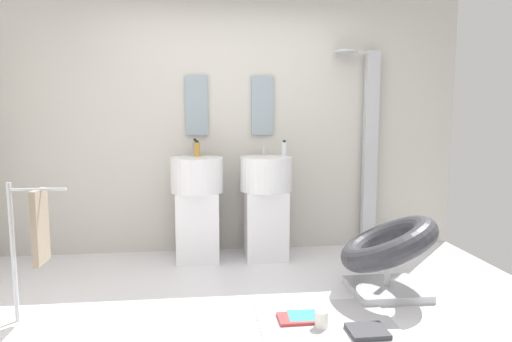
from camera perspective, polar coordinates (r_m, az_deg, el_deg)
ground_plane at (r=3.20m, az=-1.64°, el=-18.77°), size 4.80×3.60×0.04m
rear_partition at (r=4.53m, az=-3.48°, el=6.02°), size 4.80×0.10×2.60m
pedestal_sink_left at (r=4.25m, az=-7.63°, el=-4.25°), size 0.50×0.50×1.10m
pedestal_sink_right at (r=4.29m, az=1.29°, el=-4.09°), size 0.50×0.50×1.10m
vanity_mirror_left at (r=4.46m, az=-7.75°, el=8.43°), size 0.22×0.03×0.59m
vanity_mirror_right at (r=4.49m, az=0.82°, el=8.48°), size 0.22×0.03×0.59m
shower_column at (r=4.73m, az=14.48°, el=3.18°), size 0.49×0.24×2.05m
lounge_chair at (r=3.61m, az=16.81°, el=-9.78°), size 1.01×1.01×0.65m
towel_rack at (r=3.28m, az=-26.76°, el=-6.86°), size 0.37×0.22×0.95m
area_rug at (r=3.08m, az=9.52°, el=-19.47°), size 0.91×0.84×0.01m
magazine_teal at (r=3.16m, az=6.53°, el=-18.32°), size 0.25×0.19×0.02m
magazine_charcoal at (r=3.03m, az=14.31°, el=-19.56°), size 0.24×0.21×0.03m
magazine_red at (r=3.14m, az=5.66°, el=-18.55°), size 0.29×0.19×0.02m
coffee_mug at (r=3.04m, az=8.53°, el=-18.55°), size 0.09×0.09×0.11m
soap_bottle_amber at (r=4.32m, az=-7.70°, el=2.86°), size 0.06×0.06×0.16m
soap_bottle_clear at (r=4.23m, az=3.70°, el=2.86°), size 0.05×0.05×0.16m
soap_bottle_grey at (r=4.36m, az=-7.96°, el=2.99°), size 0.05×0.05×0.17m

